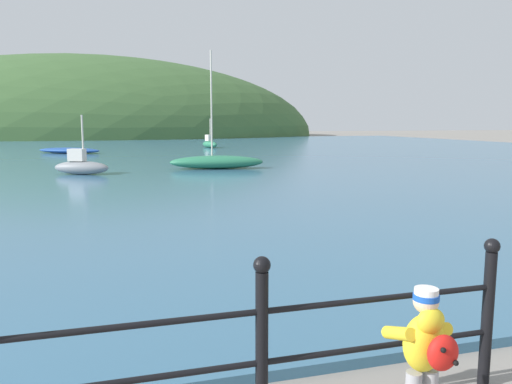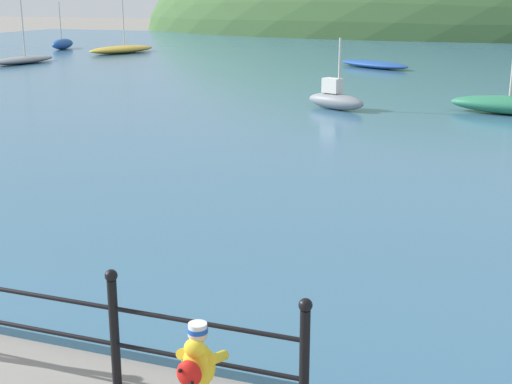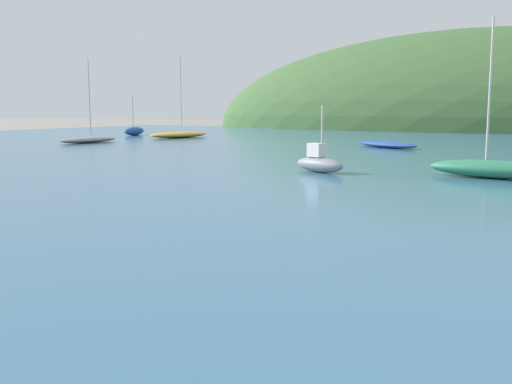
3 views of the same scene
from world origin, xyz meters
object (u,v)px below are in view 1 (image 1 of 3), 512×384
(boat_white_sailboat, at_px, (210,143))
(boat_mid_harbor, at_px, (217,162))
(boat_green_fishing, at_px, (81,166))
(boat_twin_mast, at_px, (69,150))
(child_in_coat, at_px, (426,346))

(boat_white_sailboat, bearing_deg, boat_mid_harbor, -99.79)
(boat_mid_harbor, xyz_separation_m, boat_green_fishing, (-5.43, -0.83, 0.02))
(boat_twin_mast, bearing_deg, boat_white_sailboat, 22.84)
(boat_twin_mast, bearing_deg, child_in_coat, -81.51)
(boat_mid_harbor, bearing_deg, boat_green_fishing, -171.27)
(boat_mid_harbor, height_order, boat_green_fishing, boat_mid_harbor)
(child_in_coat, xyz_separation_m, boat_green_fishing, (-3.15, 17.28, -0.18))
(boat_twin_mast, relative_size, boat_green_fishing, 1.94)
(boat_mid_harbor, bearing_deg, boat_white_sailboat, 80.21)
(child_in_coat, bearing_deg, boat_white_sailboat, 81.56)
(boat_twin_mast, height_order, boat_white_sailboat, boat_white_sailboat)
(boat_mid_harbor, relative_size, boat_green_fishing, 2.19)
(child_in_coat, xyz_separation_m, boat_twin_mast, (-4.62, 30.99, -0.33))
(boat_twin_mast, distance_m, boat_mid_harbor, 14.61)
(boat_twin_mast, relative_size, boat_mid_harbor, 0.88)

